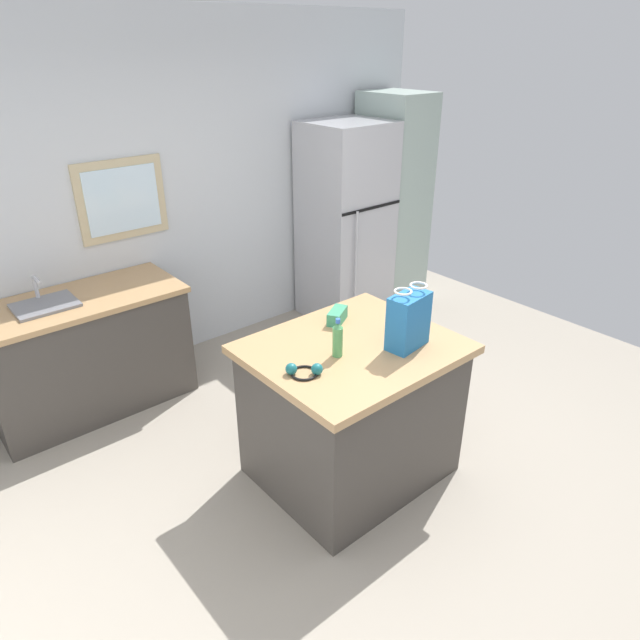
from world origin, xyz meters
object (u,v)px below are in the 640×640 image
tall_cabinet (392,202)px  small_box (337,316)px  kitchen_island (351,410)px  refrigerator (346,224)px  shopping_bag (408,320)px  bottle (338,339)px  ear_defenders (304,371)px

tall_cabinet → small_box: tall_cabinet is taller
kitchen_island → refrigerator: bearing=48.6°
kitchen_island → small_box: small_box is taller
refrigerator → shopping_bag: 2.39m
kitchen_island → tall_cabinet: tall_cabinet is taller
tall_cabinet → shopping_bag: bearing=-134.9°
refrigerator → tall_cabinet: tall_cabinet is taller
kitchen_island → tall_cabinet: bearing=38.8°
tall_cabinet → bottle: (-2.35, -1.80, -0.01)m
tall_cabinet → shopping_bag: size_ratio=5.62×
small_box → ear_defenders: small_box is taller
small_box → ear_defenders: size_ratio=0.85×
kitchen_island → small_box: (0.13, 0.29, 0.50)m
shopping_bag → ear_defenders: size_ratio=1.75×
bottle → refrigerator: bearing=46.4°
kitchen_island → bottle: 0.58m
tall_cabinet → shopping_bag: 2.80m
refrigerator → bottle: (-1.71, -1.80, 0.10)m
kitchen_island → small_box: bearing=65.3°
shopping_bag → small_box: (-0.10, 0.49, -0.13)m
shopping_bag → small_box: bearing=101.1°
small_box → ear_defenders: (-0.55, -0.35, -0.02)m
kitchen_island → small_box: size_ratio=6.53×
ear_defenders → refrigerator: bearing=42.8°
small_box → refrigerator: bearing=46.0°
shopping_bag → bottle: shopping_bag is taller
kitchen_island → shopping_bag: shopping_bag is taller
kitchen_island → shopping_bag: 0.70m
refrigerator → shopping_bag: size_ratio=5.05×
refrigerator → small_box: 2.06m
kitchen_island → ear_defenders: size_ratio=5.53×
shopping_bag → bottle: bearing=155.0°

